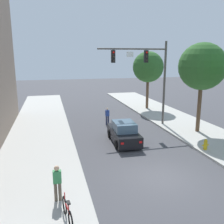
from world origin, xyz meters
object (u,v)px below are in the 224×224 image
street_tree_second (202,67)px  street_tree_third (148,67)px  pedestrian_sidewalk_left_walker (57,181)px  bicycle_leaning (67,212)px  car_lead_black (124,133)px  fire_hydrant (206,144)px  traffic_signal_mast (147,68)px  pedestrian_crossing_road (107,115)px

street_tree_second → street_tree_third: street_tree_second is taller
pedestrian_sidewalk_left_walker → bicycle_leaning: 1.62m
bicycle_leaning → car_lead_black: bearing=60.4°
pedestrian_sidewalk_left_walker → fire_hydrant: bearing=21.0°
car_lead_black → street_tree_second: street_tree_second is taller
street_tree_second → street_tree_third: size_ratio=1.07×
fire_hydrant → car_lead_black: bearing=147.2°
pedestrian_sidewalk_left_walker → bicycle_leaning: pedestrian_sidewalk_left_walker is taller
bicycle_leaning → fire_hydrant: 11.01m
traffic_signal_mast → street_tree_third: size_ratio=1.11×
street_tree_third → pedestrian_crossing_road: bearing=-138.0°
traffic_signal_mast → fire_hydrant: traffic_signal_mast is taller
car_lead_black → street_tree_third: bearing=59.9°
pedestrian_crossing_road → bicycle_leaning: size_ratio=0.93×
fire_hydrant → street_tree_second: 6.61m
pedestrian_sidewalk_left_walker → pedestrian_crossing_road: 13.03m
street_tree_second → pedestrian_sidewalk_left_walker: bearing=-147.0°
pedestrian_crossing_road → street_tree_third: bearing=42.0°
street_tree_third → traffic_signal_mast: bearing=-113.3°
bicycle_leaning → pedestrian_sidewalk_left_walker: bearing=101.2°
car_lead_black → bicycle_leaning: (-4.80, -8.44, -0.18)m
street_tree_third → pedestrian_sidewalk_left_walker: bearing=-122.6°
car_lead_black → pedestrian_sidewalk_left_walker: pedestrian_sidewalk_left_walker is taller
traffic_signal_mast → street_tree_second: size_ratio=1.03×
traffic_signal_mast → bicycle_leaning: 15.27m
traffic_signal_mast → bicycle_leaning: size_ratio=4.26×
fire_hydrant → traffic_signal_mast: bearing=103.8°
traffic_signal_mast → bicycle_leaning: (-7.98, -12.11, -4.79)m
fire_hydrant → street_tree_third: bearing=84.3°
car_lead_black → pedestrian_sidewalk_left_walker: bearing=-126.3°
pedestrian_sidewalk_left_walker → fire_hydrant: pedestrian_sidewalk_left_walker is taller
traffic_signal_mast → car_lead_black: bearing=-131.0°
traffic_signal_mast → street_tree_second: 4.61m
street_tree_second → street_tree_third: 10.03m
bicycle_leaning → street_tree_third: 22.60m
fire_hydrant → street_tree_third: (1.38, 13.88, 4.59)m
fire_hydrant → street_tree_second: bearing=64.0°
pedestrian_crossing_road → street_tree_second: size_ratio=0.23×
car_lead_black → fire_hydrant: size_ratio=5.97×
bicycle_leaning → fire_hydrant: bearing=28.9°
pedestrian_crossing_road → bicycle_leaning: bearing=-109.3°
car_lead_black → pedestrian_crossing_road: bearing=90.8°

